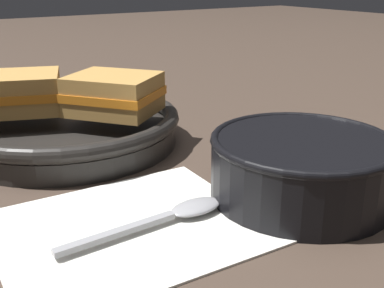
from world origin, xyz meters
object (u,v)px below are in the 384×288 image
Objects in this scene: spoon at (176,213)px; sandwich_near_right at (114,94)px; skillet at (69,128)px; sandwich_near_left at (18,92)px; soup_bowl at (301,164)px.

spoon is 0.22m from sandwich_near_right.
skillet is at bearing 89.50° from spoon.
spoon is 0.57× the size of skillet.
sandwich_near_left reaches higher than spoon.
sandwich_near_right is (0.04, 0.21, 0.06)m from spoon.
sandwich_near_right is (0.05, -0.04, 0.04)m from skillet.
soup_bowl is at bearing -59.84° from sandwich_near_left.
sandwich_near_right reaches higher than skillet.
spoon is 1.16× the size of sandwich_near_right.
sandwich_near_left is (-0.05, 0.28, 0.06)m from spoon.
skillet is (-0.01, 0.24, 0.01)m from spoon.
sandwich_near_right is at bearing 109.40° from soup_bowl.
soup_bowl reaches higher than spoon.
sandwich_near_right is at bearing 76.82° from spoon.
spoon is 0.29m from sandwich_near_left.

